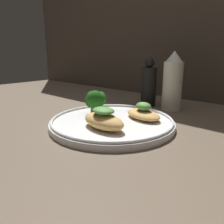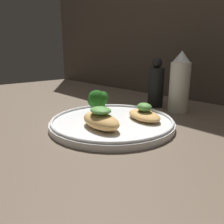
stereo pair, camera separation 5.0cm
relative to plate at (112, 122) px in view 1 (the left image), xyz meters
The scene contains 7 objects.
ground_plane 1.49cm from the plate, ahead, with size 180.00×180.00×1.00cm, color brown.
plate is the anchor object (origin of this frame).
grilled_meat_front 6.39cm from the plate, 65.35° to the right, with size 11.22×6.58×4.53cm.
grilled_meat_middle 7.78cm from the plate, 52.10° to the left, with size 11.27×8.63×4.00cm.
broccoli_bunch 7.56cm from the plate, behind, with size 6.39×5.33×6.40cm.
sauce_bottle 24.47cm from the plate, 82.36° to the left, with size 5.64×5.64×17.21cm.
pepper_grinder 24.40cm from the plate, 102.22° to the left, with size 4.76×4.76×15.20cm.
Camera 1 is at (32.37, -36.28, 16.70)cm, focal length 35.00 mm.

